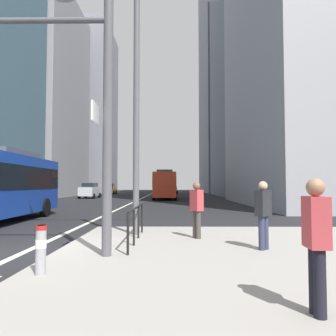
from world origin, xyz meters
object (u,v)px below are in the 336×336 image
Objects in this scene: city_bus_red_receding at (165,184)px; pedestrian_far at (263,212)px; car_oncoming_mid at (110,189)px; pedestrian_walking at (197,207)px; car_receding_far at (163,189)px; street_lamp_post at (137,76)px; car_receding_near at (172,189)px; car_oncoming_far at (90,190)px; bollard_left at (41,247)px; pedestrian_waiting at (316,239)px; traffic_signal_gantry at (12,81)px.

city_bus_red_receding reaches higher than pedestrian_far.
car_oncoming_mid is 51.83m from pedestrian_walking.
car_receding_far is at bearing 94.49° from pedestrian_far.
car_receding_far is 0.52× the size of street_lamp_post.
car_oncoming_far is at bearing -118.18° from car_receding_near.
bollard_left is (-1.17, -4.82, -4.65)m from street_lamp_post.
street_lamp_post is at bearing -73.74° from car_oncoming_far.
city_bus_red_receding reaches higher than bollard_left.
car_receding_near is at bearing 91.72° from pedestrian_waiting.
traffic_signal_gantry is (7.48, -52.94, 3.15)m from car_oncoming_mid.
pedestrian_waiting is 1.00× the size of pedestrian_far.
traffic_signal_gantry reaches higher than car_receding_near.
car_receding_far is at bearing 92.72° from pedestrian_walking.
street_lamp_post is at bearing -78.62° from car_oncoming_mid.
car_receding_near is at bearing 87.68° from city_bus_red_receding.
street_lamp_post is (-0.31, -29.70, 3.45)m from city_bus_red_receding.
car_oncoming_mid is 11.39m from car_receding_far.
car_receding_far is 4.78× the size of bollard_left.
car_receding_near and car_oncoming_far have the same top height.
car_receding_far is at bearing 93.59° from pedestrian_waiting.
car_receding_near is 53.98m from pedestrian_far.
traffic_signal_gantry is 3.96× the size of pedestrian_walking.
car_receding_near is 54.93m from traffic_signal_gantry.
pedestrian_far is (1.51, -1.73, 0.01)m from pedestrian_walking.
pedestrian_walking is at bearing 53.04° from bollard_left.
car_receding_near reaches higher than pedestrian_waiting.
car_oncoming_mid is at bearing -171.02° from car_receding_near.
car_oncoming_far is 40.41m from pedestrian_waiting.
car_oncoming_far is at bearing 167.21° from city_bus_red_receding.
pedestrian_waiting is 4.18m from pedestrian_far.
car_oncoming_mid is 53.56m from traffic_signal_gantry.
pedestrian_far is at bearing -85.51° from car_receding_far.
car_receding_far is 48.69m from bollard_left.
car_receding_far is 15.02m from car_oncoming_far.
car_receding_near is 51.66m from street_lamp_post.
car_receding_far is at bearing 90.30° from street_lamp_post.
pedestrian_walking is (4.41, 2.50, -3.06)m from traffic_signal_gantry.
city_bus_red_receding reaches higher than car_oncoming_mid.
car_oncoming_far is 36.63m from pedestrian_far.
pedestrian_waiting is (4.11, -1.81, 0.44)m from bollard_left.
pedestrian_walking is (11.90, -50.44, 0.08)m from car_oncoming_mid.
bollard_left is at bearing -103.69° from street_lamp_post.
traffic_signal_gantry is 4.26m from street_lamp_post.
pedestrian_waiting is at bearing -85.87° from city_bus_red_receding.
city_bus_red_receding is at bearing 87.54° from bollard_left.
traffic_signal_gantry reaches higher than pedestrian_far.
car_oncoming_far is at bearing 100.92° from traffic_signal_gantry.
car_receding_near is 22.22m from car_oncoming_far.
street_lamp_post is at bearing 158.58° from pedestrian_walking.
street_lamp_post is (2.52, 3.24, 1.15)m from traffic_signal_gantry.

